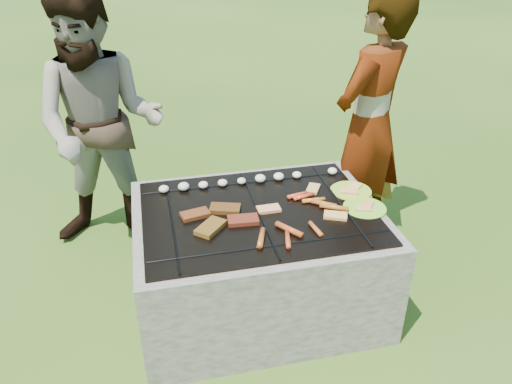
# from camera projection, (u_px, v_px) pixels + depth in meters

# --- Properties ---
(lawn) EXTENTS (60.00, 60.00, 0.00)m
(lawn) POSITION_uv_depth(u_px,v_px,m) (258.00, 300.00, 2.92)
(lawn) COLOR #224110
(lawn) RESTS_ON ground
(fire_pit) EXTENTS (1.30, 1.00, 0.62)m
(fire_pit) POSITION_uv_depth(u_px,v_px,m) (258.00, 261.00, 2.78)
(fire_pit) COLOR gray
(fire_pit) RESTS_ON ground
(mushrooms) EXTENTS (1.06, 0.06, 0.04)m
(mushrooms) POSITION_uv_depth(u_px,v_px,m) (241.00, 181.00, 2.88)
(mushrooms) COLOR #EDE9C9
(mushrooms) RESTS_ON fire_pit
(pork_slabs) EXTENTS (0.39, 0.32, 0.02)m
(pork_slabs) POSITION_uv_depth(u_px,v_px,m) (219.00, 218.00, 2.54)
(pork_slabs) COLOR #92491A
(pork_slabs) RESTS_ON fire_pit
(sausages) EXTENTS (0.55, 0.49, 0.03)m
(sausages) POSITION_uv_depth(u_px,v_px,m) (303.00, 216.00, 2.55)
(sausages) COLOR #EE5027
(sausages) RESTS_ON fire_pit
(bread_on_grate) EXTENTS (0.45, 0.42, 0.02)m
(bread_on_grate) POSITION_uv_depth(u_px,v_px,m) (304.00, 205.00, 2.66)
(bread_on_grate) COLOR #EEB179
(bread_on_grate) RESTS_ON fire_pit
(plate_far) EXTENTS (0.27, 0.27, 0.03)m
(plate_far) POSITION_uv_depth(u_px,v_px,m) (351.00, 191.00, 2.81)
(plate_far) COLOR yellow
(plate_far) RESTS_ON fire_pit
(plate_near) EXTENTS (0.26, 0.26, 0.03)m
(plate_near) POSITION_uv_depth(u_px,v_px,m) (365.00, 208.00, 2.65)
(plate_near) COLOR #B1E436
(plate_near) RESTS_ON fire_pit
(cook) EXTENTS (0.72, 0.66, 1.65)m
(cook) POSITION_uv_depth(u_px,v_px,m) (369.00, 125.00, 3.11)
(cook) COLOR gray
(cook) RESTS_ON ground
(bystander) EXTENTS (0.92, 0.79, 1.66)m
(bystander) POSITION_uv_depth(u_px,v_px,m) (101.00, 126.00, 3.08)
(bystander) COLOR #A19786
(bystander) RESTS_ON ground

